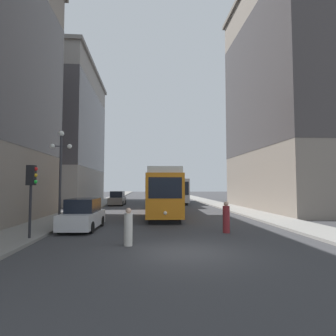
{
  "coord_description": "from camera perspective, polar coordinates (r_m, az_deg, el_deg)",
  "views": [
    {
      "loc": [
        -1.57,
        -10.86,
        2.62
      ],
      "look_at": [
        -0.03,
        8.55,
        3.83
      ],
      "focal_mm": 29.61,
      "sensor_mm": 36.0,
      "label": 1
    }
  ],
  "objects": [
    {
      "name": "ground_plane",
      "position": [
        11.28,
        3.75,
        -16.97
      ],
      "size": [
        200.0,
        200.0,
        0.0
      ],
      "primitive_type": "plane",
      "color": "#38383A"
    },
    {
      "name": "sidewalk_left",
      "position": [
        51.33,
        -11.86,
        -6.31
      ],
      "size": [
        2.88,
        120.0,
        0.15
      ],
      "primitive_type": "cube",
      "color": "gray",
      "rests_on": "ground"
    },
    {
      "name": "sidewalk_right",
      "position": [
        51.82,
        6.16,
        -6.34
      ],
      "size": [
        2.88,
        120.0,
        0.15
      ],
      "primitive_type": "cube",
      "color": "gray",
      "rests_on": "ground"
    },
    {
      "name": "streetcar",
      "position": [
        24.72,
        -1.11,
        -4.75
      ],
      "size": [
        3.06,
        13.18,
        3.89
      ],
      "rotation": [
        0.0,
        0.0,
        -0.03
      ],
      "color": "black",
      "rests_on": "ground"
    },
    {
      "name": "transit_bus",
      "position": [
        40.92,
        1.62,
        -4.49
      ],
      "size": [
        2.81,
        11.5,
        3.45
      ],
      "rotation": [
        0.0,
        0.0,
        -0.02
      ],
      "color": "black",
      "rests_on": "ground"
    },
    {
      "name": "parked_car_left_near",
      "position": [
        17.4,
        -17.11,
        -9.25
      ],
      "size": [
        2.06,
        4.35,
        1.82
      ],
      "rotation": [
        0.0,
        0.0,
        -0.05
      ],
      "color": "black",
      "rests_on": "ground"
    },
    {
      "name": "parked_car_left_mid",
      "position": [
        37.06,
        -10.38,
        -6.24
      ],
      "size": [
        2.06,
        4.39,
        1.82
      ],
      "rotation": [
        0.0,
        0.0,
        -0.05
      ],
      "color": "black",
      "rests_on": "ground"
    },
    {
      "name": "pedestrian_crossing_near",
      "position": [
        15.85,
        11.9,
        -10.07
      ],
      "size": [
        0.38,
        0.38,
        1.71
      ],
      "rotation": [
        0.0,
        0.0,
        4.34
      ],
      "color": "maroon",
      "rests_on": "ground"
    },
    {
      "name": "pedestrian_crossing_far",
      "position": [
        12.4,
        -8.17,
        -12.14
      ],
      "size": [
        0.37,
        0.37,
        1.63
      ],
      "rotation": [
        0.0,
        0.0,
        4.15
      ],
      "color": "beige",
      "rests_on": "ground"
    },
    {
      "name": "traffic_light_near_left",
      "position": [
        14.61,
        -26.29,
        -2.6
      ],
      "size": [
        0.47,
        0.36,
        3.41
      ],
      "color": "#232328",
      "rests_on": "sidewalk_left"
    },
    {
      "name": "lamp_post_left_near",
      "position": [
        19.6,
        -21.22,
        1.01
      ],
      "size": [
        1.41,
        0.36,
        6.07
      ],
      "color": "#333338",
      "rests_on": "sidewalk_left"
    },
    {
      "name": "building_left_corner",
      "position": [
        45.66,
        -22.37,
        6.67
      ],
      "size": [
        12.61,
        20.73,
        20.43
      ],
      "color": "gray",
      "rests_on": "ground"
    },
    {
      "name": "building_right_corner",
      "position": [
        34.62,
        25.92,
        14.2
      ],
      "size": [
        12.47,
        18.11,
        25.17
      ],
      "color": "slate",
      "rests_on": "ground"
    }
  ]
}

